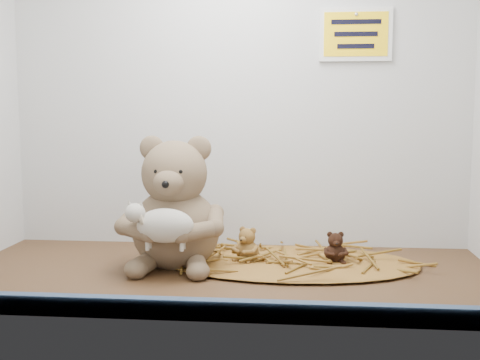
# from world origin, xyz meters

# --- Properties ---
(alcove_shell) EXTENTS (1.20, 0.60, 0.90)m
(alcove_shell) POSITION_xyz_m (0.00, 0.09, 0.45)
(alcove_shell) COLOR #422D16
(alcove_shell) RESTS_ON ground
(front_rail) EXTENTS (1.19, 0.02, 0.04)m
(front_rail) POSITION_xyz_m (0.00, -0.29, 0.02)
(front_rail) COLOR #3D5374
(front_rail) RESTS_ON shelf_floor
(straw_bed) EXTENTS (0.60, 0.35, 0.01)m
(straw_bed) POSITION_xyz_m (0.14, 0.10, 0.01)
(straw_bed) COLOR brown
(straw_bed) RESTS_ON shelf_floor
(main_teddy) EXTENTS (0.24, 0.26, 0.30)m
(main_teddy) POSITION_xyz_m (-0.12, 0.06, 0.15)
(main_teddy) COLOR brown
(main_teddy) RESTS_ON shelf_floor
(toy_lamb) EXTENTS (0.16, 0.10, 0.10)m
(toy_lamb) POSITION_xyz_m (-0.12, -0.05, 0.12)
(toy_lamb) COLOR silver
(toy_lamb) RESTS_ON main_teddy
(mini_teddy_tan) EXTENTS (0.09, 0.09, 0.08)m
(mini_teddy_tan) POSITION_xyz_m (0.04, 0.09, 0.05)
(mini_teddy_tan) COLOR olive
(mini_teddy_tan) RESTS_ON straw_bed
(mini_teddy_brown) EXTENTS (0.06, 0.07, 0.07)m
(mini_teddy_brown) POSITION_xyz_m (0.25, 0.10, 0.05)
(mini_teddy_brown) COLOR black
(mini_teddy_brown) RESTS_ON straw_bed
(wall_sign) EXTENTS (0.16, 0.01, 0.11)m
(wall_sign) POSITION_xyz_m (0.30, 0.29, 0.55)
(wall_sign) COLOR yellow
(wall_sign) RESTS_ON back_wall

